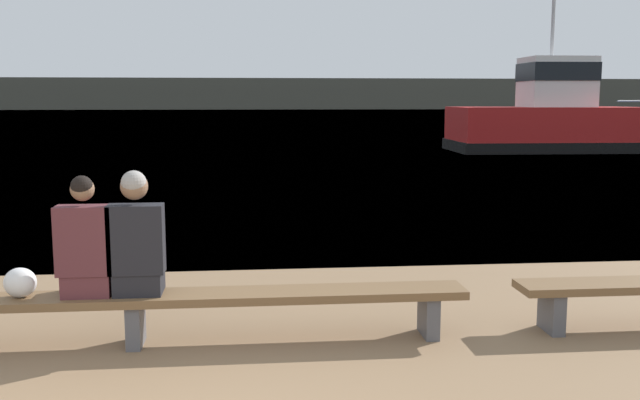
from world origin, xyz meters
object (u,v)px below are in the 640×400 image
object	(u,v)px
bench_main	(135,304)
person_left	(86,245)
tugboat_red	(548,121)
shopping_bag	(20,283)
person_right	(137,240)

from	to	relation	value
bench_main	person_left	world-z (taller)	person_left
tugboat_red	shopping_bag	bearing A→B (deg)	149.01
shopping_bag	tugboat_red	size ratio (longest dim) A/B	0.04
bench_main	person_right	distance (m)	0.55
bench_main	tugboat_red	distance (m)	25.04
bench_main	person_left	xyz separation A→B (m)	(-0.38, 0.00, 0.51)
person_left	tugboat_red	world-z (taller)	tugboat_red
shopping_bag	person_right	bearing A→B (deg)	-0.72
shopping_bag	tugboat_red	world-z (taller)	tugboat_red
tugboat_red	person_right	bearing A→B (deg)	150.87
person_left	shopping_bag	xyz separation A→B (m)	(-0.54, 0.01, -0.30)
person_left	person_right	distance (m)	0.42
person_right	shopping_bag	distance (m)	1.02
bench_main	tugboat_red	xyz separation A→B (m)	(12.82, 21.49, 0.81)
person_right	tugboat_red	bearing A→B (deg)	59.25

